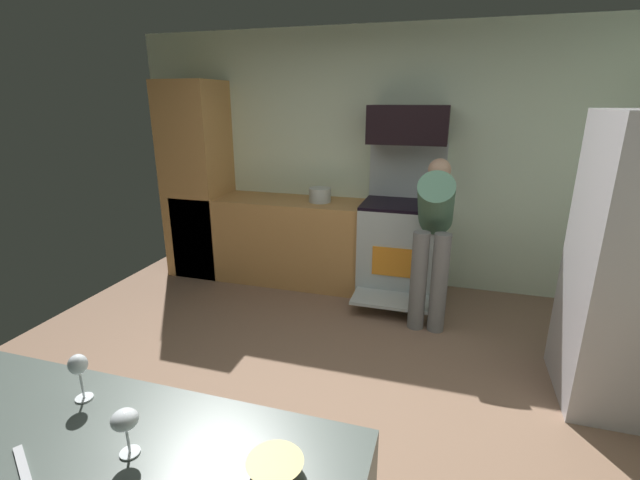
% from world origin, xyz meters
% --- Properties ---
extents(ground_plane, '(5.20, 4.80, 0.02)m').
position_xyz_m(ground_plane, '(0.00, 0.00, -0.01)').
color(ground_plane, '#83634E').
extents(wall_back, '(5.20, 0.12, 2.60)m').
position_xyz_m(wall_back, '(0.00, 2.34, 1.30)').
color(wall_back, silver).
rests_on(wall_back, ground).
extents(lower_cabinet_run, '(2.40, 0.60, 0.90)m').
position_xyz_m(lower_cabinet_run, '(-0.90, 1.98, 0.45)').
color(lower_cabinet_run, '#BA8349').
rests_on(lower_cabinet_run, ground).
extents(cabinet_column, '(0.60, 0.60, 2.10)m').
position_xyz_m(cabinet_column, '(-1.90, 1.98, 1.05)').
color(cabinet_column, '#BA8349').
rests_on(cabinet_column, ground).
extents(oven_range, '(0.76, 0.99, 1.50)m').
position_xyz_m(oven_range, '(0.36, 1.97, 0.51)').
color(oven_range, '#AFBABA').
rests_on(oven_range, ground).
extents(microwave, '(0.74, 0.38, 0.35)m').
position_xyz_m(microwave, '(0.36, 2.06, 1.68)').
color(microwave, black).
rests_on(microwave, oven_range).
extents(person_cook, '(0.31, 0.68, 1.41)m').
position_xyz_m(person_cook, '(0.68, 1.44, 0.86)').
color(person_cook, slate).
rests_on(person_cook, ground).
extents(mixing_bowl_prep, '(0.16, 0.16, 0.05)m').
position_xyz_m(mixing_bowl_prep, '(0.39, -1.36, 0.92)').
color(mixing_bowl_prep, '#E7C369').
rests_on(mixing_bowl_prep, counter_island).
extents(wine_glass_far, '(0.06, 0.06, 0.18)m').
position_xyz_m(wine_glass_far, '(-0.38, -1.25, 1.03)').
color(wine_glass_far, silver).
rests_on(wine_glass_far, counter_island).
extents(wine_glass_extra, '(0.08, 0.08, 0.15)m').
position_xyz_m(wine_glass_extra, '(-0.06, -1.41, 1.01)').
color(wine_glass_extra, silver).
rests_on(wine_glass_extra, counter_island).
extents(knife_paring, '(0.24, 0.16, 0.01)m').
position_xyz_m(knife_paring, '(-0.28, -1.56, 0.90)').
color(knife_paring, '#B7BABF').
rests_on(knife_paring, counter_island).
extents(stock_pot, '(0.23, 0.23, 0.15)m').
position_xyz_m(stock_pot, '(-0.49, 1.98, 0.97)').
color(stock_pot, '#B5BDB9').
rests_on(stock_pot, lower_cabinet_run).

